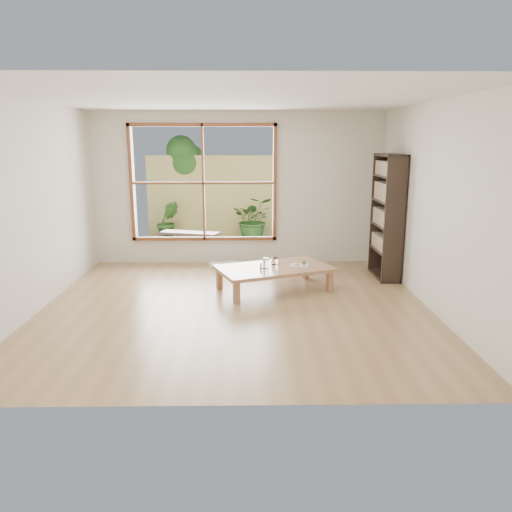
{
  "coord_description": "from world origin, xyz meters",
  "views": [
    {
      "loc": [
        0.17,
        -6.21,
        2.13
      ],
      "look_at": [
        0.28,
        0.54,
        0.55
      ],
      "focal_mm": 35.0,
      "sensor_mm": 36.0,
      "label": 1
    }
  ],
  "objects_px": {
    "bookshelf": "(387,217)",
    "food_tray": "(300,265)",
    "low_table": "(274,270)",
    "garden_bench": "(190,235)"
  },
  "relations": [
    {
      "from": "bookshelf",
      "to": "food_tray",
      "type": "height_order",
      "value": "bookshelf"
    },
    {
      "from": "low_table",
      "to": "garden_bench",
      "type": "bearing_deg",
      "value": 98.62
    },
    {
      "from": "low_table",
      "to": "garden_bench",
      "type": "xyz_separation_m",
      "value": [
        -1.51,
        2.61,
        0.02
      ]
    },
    {
      "from": "garden_bench",
      "to": "low_table",
      "type": "bearing_deg",
      "value": -44.69
    },
    {
      "from": "bookshelf",
      "to": "garden_bench",
      "type": "relative_size",
      "value": 1.64
    },
    {
      "from": "bookshelf",
      "to": "garden_bench",
      "type": "distance_m",
      "value": 3.85
    },
    {
      "from": "low_table",
      "to": "food_tray",
      "type": "relative_size",
      "value": 6.22
    },
    {
      "from": "low_table",
      "to": "food_tray",
      "type": "bearing_deg",
      "value": -16.09
    },
    {
      "from": "food_tray",
      "to": "garden_bench",
      "type": "bearing_deg",
      "value": 136.03
    },
    {
      "from": "low_table",
      "to": "bookshelf",
      "type": "height_order",
      "value": "bookshelf"
    }
  ]
}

